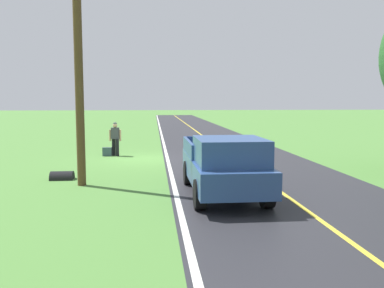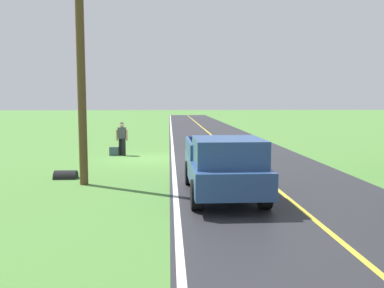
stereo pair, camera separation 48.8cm
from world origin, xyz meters
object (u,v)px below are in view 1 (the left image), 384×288
at_px(suitcase_carried, 107,152).
at_px(pickup_truck_passing, 224,164).
at_px(hitchhiker_walking, 115,137).
at_px(utility_pole_roadside, 79,67).

distance_m(suitcase_carried, pickup_truck_passing, 10.47).
bearing_deg(hitchhiker_walking, utility_pole_roadside, 86.43).
relative_size(hitchhiker_walking, utility_pole_roadside, 0.22).
bearing_deg(pickup_truck_passing, utility_pole_roadside, -24.37).
distance_m(suitcase_carried, utility_pole_roadside, 8.28).
xyz_separation_m(suitcase_carried, pickup_truck_passing, (-4.46, 9.44, 0.74)).
bearing_deg(hitchhiker_walking, pickup_truck_passing, 113.05).
distance_m(hitchhiker_walking, pickup_truck_passing, 10.32).
relative_size(suitcase_carried, pickup_truck_passing, 0.08).
height_order(hitchhiker_walking, suitcase_carried, hitchhiker_walking).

